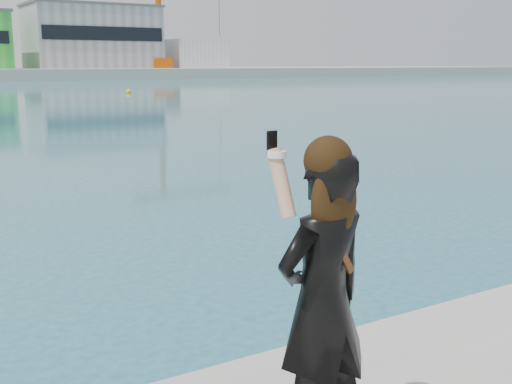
% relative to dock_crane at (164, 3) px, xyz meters
% --- Properties ---
extents(warehouse_grey_right, '(25.50, 15.35, 12.50)m').
position_rel_dock_crane_xyz_m(warehouse_grey_right, '(-13.20, 5.98, -6.80)').
color(warehouse_grey_right, gray).
rests_on(warehouse_grey_right, far_quay).
extents(ancillary_shed, '(12.00, 10.00, 6.00)m').
position_rel_dock_crane_xyz_m(ancillary_shed, '(8.80, 4.00, -10.07)').
color(ancillary_shed, silver).
rests_on(ancillary_shed, far_quay).
extents(dock_crane, '(23.00, 4.00, 24.00)m').
position_rel_dock_crane_xyz_m(dock_crane, '(0.00, 0.00, 0.00)').
color(dock_crane, '#CE530C').
rests_on(dock_crane, far_quay).
extents(flagpole_right, '(1.28, 0.16, 8.00)m').
position_rel_dock_crane_xyz_m(flagpole_right, '(-31.11, -1.00, -8.53)').
color(flagpole_right, silver).
rests_on(flagpole_right, far_quay).
extents(buoy_near, '(0.50, 0.50, 0.50)m').
position_rel_dock_crane_xyz_m(buoy_near, '(-31.62, -62.23, -15.07)').
color(buoy_near, yellow).
rests_on(buoy_near, ground).
extents(woman, '(0.67, 0.48, 1.82)m').
position_rel_dock_crane_xyz_m(woman, '(-53.08, -122.18, -13.35)').
color(woman, black).
rests_on(woman, near_quay).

